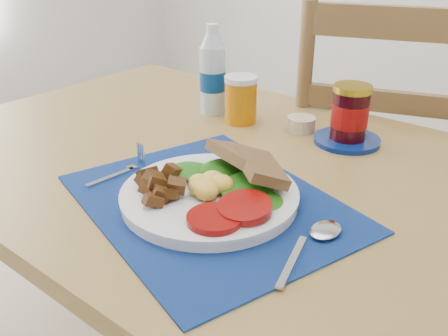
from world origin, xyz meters
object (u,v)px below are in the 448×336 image
at_px(jam_on_saucer, 349,118).
at_px(water_bottle, 213,75).
at_px(breakfast_plate, 205,191).
at_px(juice_glass, 241,101).
at_px(chair_far, 377,143).

bearing_deg(jam_on_saucer, water_bottle, -174.50).
relative_size(breakfast_plate, water_bottle, 1.36).
bearing_deg(juice_glass, chair_far, 62.60).
height_order(water_bottle, juice_glass, water_bottle).
distance_m(water_bottle, jam_on_saucer, 0.37).
distance_m(juice_glass, jam_on_saucer, 0.27).
distance_m(breakfast_plate, juice_glass, 0.41).
xyz_separation_m(breakfast_plate, water_bottle, (-0.29, 0.37, 0.07)).
bearing_deg(breakfast_plate, juice_glass, 142.63).
height_order(breakfast_plate, juice_glass, juice_glass).
bearing_deg(water_bottle, jam_on_saucer, 5.50).
relative_size(water_bottle, juice_glass, 2.08).
xyz_separation_m(breakfast_plate, jam_on_saucer, (0.07, 0.40, 0.03)).
height_order(breakfast_plate, water_bottle, water_bottle).
height_order(chair_far, breakfast_plate, chair_far).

